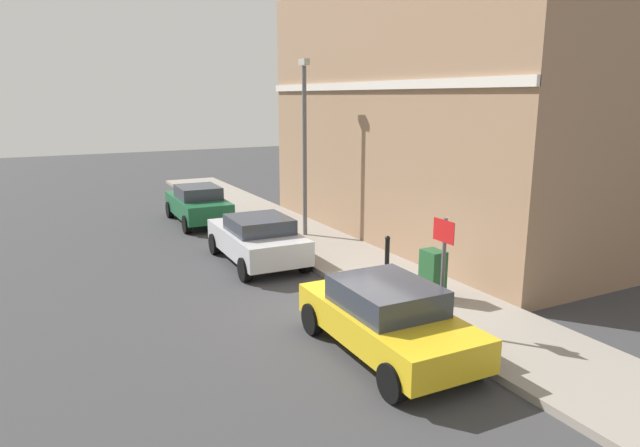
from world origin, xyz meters
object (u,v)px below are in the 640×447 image
car_silver (257,238)px  car_green (198,204)px  utility_cabinet (433,277)px  car_yellow (387,317)px  bollard_near_cabinet (387,254)px  street_sign (443,258)px  lamppost (305,141)px

car_silver → car_green: 5.96m
car_silver → utility_cabinet: bearing=-153.1°
car_yellow → bollard_near_cabinet: (2.46, 3.60, -0.02)m
street_sign → car_silver: bearing=101.7°
car_green → street_sign: size_ratio=1.77×
car_yellow → utility_cabinet: 2.86m
street_sign → utility_cabinet: bearing=56.4°
car_green → lamppost: size_ratio=0.71×
utility_cabinet → street_sign: size_ratio=0.50×
car_silver → bollard_near_cabinet: (2.46, -2.96, -0.03)m
car_green → street_sign: 12.55m
bollard_near_cabinet → lamppost: size_ratio=0.18×
street_sign → lamppost: bearing=82.5°
street_sign → lamppost: 8.63m
car_yellow → street_sign: 1.64m
car_green → bollard_near_cabinet: size_ratio=3.92×
car_yellow → street_sign: (1.35, 0.09, 0.94)m
bollard_near_cabinet → street_sign: bearing=-107.6°
car_green → lamppost: (2.54, -4.04, 2.56)m
utility_cabinet → lamppost: size_ratio=0.20×
car_silver → street_sign: 6.68m
car_yellow → car_green: 12.52m
street_sign → car_green: bearing=96.5°
car_green → utility_cabinet: 11.18m
bollard_near_cabinet → car_yellow: bearing=-124.3°
car_green → utility_cabinet: (2.44, -10.91, -0.06)m
utility_cabinet → bollard_near_cabinet: utility_cabinet is taller
car_yellow → lamppost: lamppost is taller
street_sign → bollard_near_cabinet: bearing=72.4°
car_silver → bollard_near_cabinet: size_ratio=3.86×
lamppost → car_yellow: bearing=-106.2°
lamppost → street_sign: bearing=-97.5°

